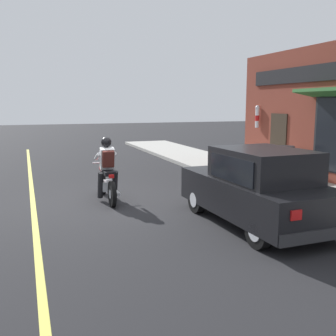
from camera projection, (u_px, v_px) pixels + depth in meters
name	position (u px, v px, depth m)	size (l,w,h in m)	color
ground_plane	(110.00, 203.00, 9.78)	(80.00, 80.00, 0.00)	black
sidewalk_curb	(233.00, 169.00, 14.30)	(2.60, 22.00, 0.14)	#ADAAA3
lane_stripe	(31.00, 184.00, 11.96)	(0.12, 19.80, 0.01)	#D1C64C
motorcycle_with_rider	(107.00, 174.00, 9.92)	(0.56, 2.02, 1.62)	black
car_hatchback	(257.00, 188.00, 7.86)	(1.73, 3.82, 1.57)	black
trash_bin	(285.00, 161.00, 12.46)	(0.56, 0.56, 0.98)	#514C47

